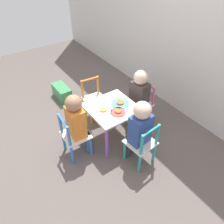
{
  "coord_description": "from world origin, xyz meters",
  "views": [
    {
      "loc": [
        1.47,
        -1.03,
        1.84
      ],
      "look_at": [
        0.0,
        0.0,
        0.37
      ],
      "focal_mm": 35.0,
      "sensor_mm": 36.0,
      "label": 1
    }
  ],
  "objects_px": {
    "chair_teal": "(142,145)",
    "child_back": "(138,94)",
    "kids_table": "(112,113)",
    "plate_back": "(120,103)",
    "chair_blue": "(74,137)",
    "chair_pink": "(141,105)",
    "chair_orange": "(94,100)",
    "child_front": "(77,121)",
    "plate_front": "(103,110)",
    "plate_right": "(118,112)",
    "storage_bin": "(62,92)",
    "child_right": "(139,127)"
  },
  "relations": [
    {
      "from": "chair_orange",
      "to": "storage_bin",
      "type": "bearing_deg",
      "value": 112.17
    },
    {
      "from": "child_right",
      "to": "plate_front",
      "type": "distance_m",
      "value": 0.42
    },
    {
      "from": "chair_teal",
      "to": "plate_right",
      "type": "relative_size",
      "value": 3.28
    },
    {
      "from": "chair_blue",
      "to": "chair_teal",
      "type": "bearing_deg",
      "value": -130.91
    },
    {
      "from": "chair_teal",
      "to": "kids_table",
      "type": "bearing_deg",
      "value": -90.0
    },
    {
      "from": "chair_teal",
      "to": "child_back",
      "type": "distance_m",
      "value": 0.63
    },
    {
      "from": "kids_table",
      "to": "plate_front",
      "type": "relative_size",
      "value": 2.87
    },
    {
      "from": "chair_teal",
      "to": "storage_bin",
      "type": "bearing_deg",
      "value": -88.29
    },
    {
      "from": "chair_blue",
      "to": "plate_back",
      "type": "bearing_deg",
      "value": -89.43
    },
    {
      "from": "child_right",
      "to": "plate_right",
      "type": "xyz_separation_m",
      "value": [
        -0.29,
        -0.04,
        0.01
      ]
    },
    {
      "from": "plate_front",
      "to": "chair_pink",
      "type": "bearing_deg",
      "value": 94.54
    },
    {
      "from": "chair_orange",
      "to": "child_right",
      "type": "height_order",
      "value": "child_right"
    },
    {
      "from": "chair_orange",
      "to": "child_front",
      "type": "bearing_deg",
      "value": -130.01
    },
    {
      "from": "kids_table",
      "to": "chair_pink",
      "type": "relative_size",
      "value": 0.97
    },
    {
      "from": "plate_back",
      "to": "chair_teal",
      "type": "bearing_deg",
      "value": -8.24
    },
    {
      "from": "kids_table",
      "to": "child_right",
      "type": "relative_size",
      "value": 0.67
    },
    {
      "from": "child_front",
      "to": "plate_right",
      "type": "bearing_deg",
      "value": -104.9
    },
    {
      "from": "plate_front",
      "to": "storage_bin",
      "type": "bearing_deg",
      "value": -178.2
    },
    {
      "from": "child_front",
      "to": "plate_front",
      "type": "bearing_deg",
      "value": -91.11
    },
    {
      "from": "chair_blue",
      "to": "storage_bin",
      "type": "distance_m",
      "value": 1.08
    },
    {
      "from": "chair_teal",
      "to": "child_back",
      "type": "relative_size",
      "value": 0.71
    },
    {
      "from": "chair_pink",
      "to": "plate_back",
      "type": "bearing_deg",
      "value": -88.29
    },
    {
      "from": "child_front",
      "to": "plate_right",
      "type": "distance_m",
      "value": 0.42
    },
    {
      "from": "child_back",
      "to": "chair_teal",
      "type": "bearing_deg",
      "value": -41.15
    },
    {
      "from": "plate_right",
      "to": "child_right",
      "type": "bearing_deg",
      "value": 7.07
    },
    {
      "from": "chair_orange",
      "to": "storage_bin",
      "type": "distance_m",
      "value": 0.64
    },
    {
      "from": "chair_blue",
      "to": "storage_bin",
      "type": "height_order",
      "value": "chair_blue"
    },
    {
      "from": "kids_table",
      "to": "plate_back",
      "type": "xyz_separation_m",
      "value": [
        0.0,
        0.11,
        0.09
      ]
    },
    {
      "from": "chair_orange",
      "to": "child_right",
      "type": "bearing_deg",
      "value": -85.21
    },
    {
      "from": "plate_back",
      "to": "plate_front",
      "type": "bearing_deg",
      "value": -90.0
    },
    {
      "from": "child_front",
      "to": "plate_right",
      "type": "xyz_separation_m",
      "value": [
        0.13,
        0.4,
        0.01
      ]
    },
    {
      "from": "kids_table",
      "to": "child_front",
      "type": "height_order",
      "value": "child_front"
    },
    {
      "from": "kids_table",
      "to": "child_front",
      "type": "bearing_deg",
      "value": -93.01
    },
    {
      "from": "kids_table",
      "to": "plate_front",
      "type": "distance_m",
      "value": 0.14
    },
    {
      "from": "plate_right",
      "to": "storage_bin",
      "type": "xyz_separation_m",
      "value": [
        -1.15,
        -0.14,
        -0.35
      ]
    },
    {
      "from": "chair_blue",
      "to": "child_back",
      "type": "distance_m",
      "value": 0.87
    },
    {
      "from": "chair_pink",
      "to": "plate_back",
      "type": "height_order",
      "value": "chair_pink"
    },
    {
      "from": "kids_table",
      "to": "plate_back",
      "type": "bearing_deg",
      "value": 90.0
    },
    {
      "from": "chair_pink",
      "to": "chair_teal",
      "type": "distance_m",
      "value": 0.65
    },
    {
      "from": "kids_table",
      "to": "chair_pink",
      "type": "distance_m",
      "value": 0.47
    },
    {
      "from": "chair_pink",
      "to": "child_back",
      "type": "xyz_separation_m",
      "value": [
        0.01,
        -0.06,
        0.18
      ]
    },
    {
      "from": "storage_bin",
      "to": "chair_orange",
      "type": "bearing_deg",
      "value": 17.01
    },
    {
      "from": "child_back",
      "to": "child_right",
      "type": "relative_size",
      "value": 0.98
    },
    {
      "from": "chair_blue",
      "to": "plate_back",
      "type": "relative_size",
      "value": 2.65
    },
    {
      "from": "chair_teal",
      "to": "storage_bin",
      "type": "height_order",
      "value": "chair_teal"
    },
    {
      "from": "child_front",
      "to": "chair_blue",
      "type": "bearing_deg",
      "value": 90.0
    },
    {
      "from": "chair_teal",
      "to": "plate_back",
      "type": "xyz_separation_m",
      "value": [
        -0.45,
        0.07,
        0.2
      ]
    },
    {
      "from": "chair_blue",
      "to": "chair_pink",
      "type": "bearing_deg",
      "value": -85.69
    },
    {
      "from": "child_front",
      "to": "plate_back",
      "type": "relative_size",
      "value": 3.83
    },
    {
      "from": "chair_blue",
      "to": "plate_front",
      "type": "relative_size",
      "value": 2.95
    }
  ]
}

